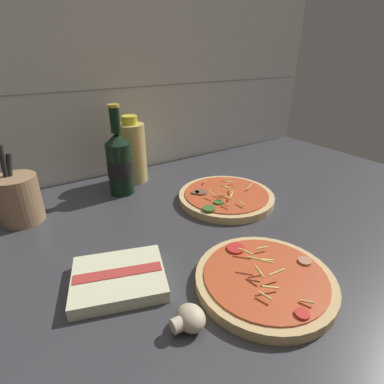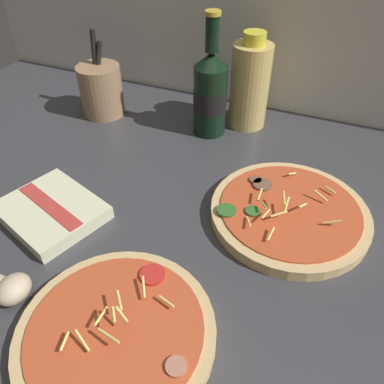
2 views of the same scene
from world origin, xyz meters
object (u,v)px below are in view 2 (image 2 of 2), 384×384
at_px(mushroom_left, 12,288).
at_px(dish_towel, 51,211).
at_px(beer_bottle, 210,93).
at_px(oil_bottle, 250,85).
at_px(pizza_near, 117,333).
at_px(utensil_crock, 101,90).
at_px(pizza_far, 289,213).

xyz_separation_m(mushroom_left, dish_towel, (-0.06, 0.15, -0.01)).
xyz_separation_m(beer_bottle, oil_bottle, (0.07, 0.07, 0.00)).
relative_size(pizza_near, mushroom_left, 4.67).
relative_size(pizza_near, utensil_crock, 1.30).
bearing_deg(beer_bottle, mushroom_left, -99.98).
relative_size(beer_bottle, utensil_crock, 1.33).
height_order(pizza_far, utensil_crock, utensil_crock).
xyz_separation_m(pizza_near, pizza_far, (0.15, 0.30, 0.00)).
bearing_deg(mushroom_left, utensil_crock, 109.58).
distance_m(beer_bottle, mushroom_left, 0.53).
distance_m(beer_bottle, dish_towel, 0.40).
height_order(mushroom_left, dish_towel, mushroom_left).
xyz_separation_m(oil_bottle, utensil_crock, (-0.33, -0.09, -0.04)).
relative_size(pizza_far, oil_bottle, 1.28).
bearing_deg(utensil_crock, dish_towel, -70.89).
bearing_deg(oil_bottle, beer_bottle, -135.04).
distance_m(oil_bottle, dish_towel, 0.49).
height_order(utensil_crock, dish_towel, utensil_crock).
bearing_deg(mushroom_left, dish_towel, 110.66).
bearing_deg(mushroom_left, pizza_far, 43.96).
xyz_separation_m(pizza_far, utensil_crock, (-0.49, 0.19, 0.05)).
relative_size(oil_bottle, utensil_crock, 1.08).
xyz_separation_m(utensil_crock, dish_towel, (0.12, -0.34, -0.05)).
xyz_separation_m(pizza_near, mushroom_left, (-0.16, -0.00, 0.01)).
bearing_deg(dish_towel, beer_bottle, 68.08).
bearing_deg(pizza_far, pizza_near, -116.87).
relative_size(mushroom_left, utensil_crock, 0.28).
bearing_deg(dish_towel, utensil_crock, 109.11).
height_order(beer_bottle, mushroom_left, beer_bottle).
xyz_separation_m(beer_bottle, utensil_crock, (-0.27, -0.02, -0.03)).
bearing_deg(pizza_near, pizza_far, 63.13).
bearing_deg(pizza_far, utensil_crock, 158.97).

